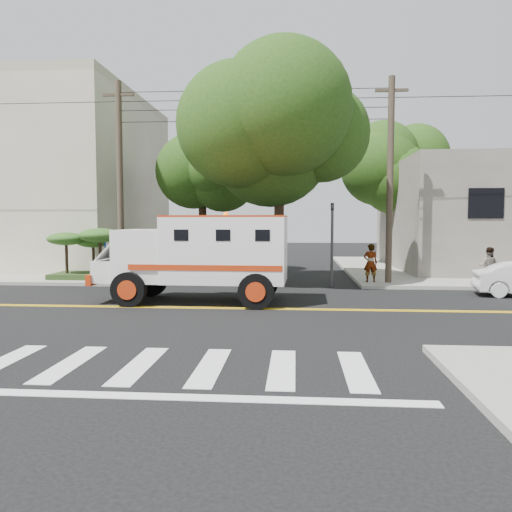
{
  "coord_description": "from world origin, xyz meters",
  "views": [
    {
      "loc": [
        2.24,
        -15.89,
        2.82
      ],
      "look_at": [
        0.86,
        1.55,
        1.6
      ],
      "focal_mm": 35.0,
      "sensor_mm": 36.0,
      "label": 1
    }
  ],
  "objects": [
    {
      "name": "building_left",
      "position": [
        -15.5,
        15.0,
        5.15
      ],
      "size": [
        16.0,
        14.0,
        10.0
      ],
      "primitive_type": "cube",
      "color": "#AFA38F",
      "rests_on": "sidewalk_nw"
    },
    {
      "name": "pedestrian_b",
      "position": [
        10.28,
        5.5,
        0.95
      ],
      "size": [
        0.97,
        0.89,
        1.6
      ],
      "primitive_type": "imported",
      "rotation": [
        0.0,
        0.0,
        2.66
      ],
      "color": "gray",
      "rests_on": "sidewalk_ne"
    },
    {
      "name": "accessibility_sign",
      "position": [
        -6.2,
        6.17,
        1.37
      ],
      "size": [
        0.45,
        0.1,
        2.02
      ],
      "color": "#3F3F42",
      "rests_on": "ground"
    },
    {
      "name": "utility_pole_left",
      "position": [
        -5.6,
        6.0,
        4.5
      ],
      "size": [
        0.28,
        0.28,
        9.0
      ],
      "primitive_type": "cylinder",
      "color": "#382D23",
      "rests_on": "ground"
    },
    {
      "name": "armored_truck",
      "position": [
        -1.0,
        1.15,
        1.72
      ],
      "size": [
        6.69,
        2.84,
        3.02
      ],
      "rotation": [
        0.0,
        0.0,
        -0.03
      ],
      "color": "silver",
      "rests_on": "ground"
    },
    {
      "name": "tree_main",
      "position": [
        1.94,
        6.21,
        7.2
      ],
      "size": [
        6.08,
        5.7,
        9.85
      ],
      "color": "black",
      "rests_on": "ground"
    },
    {
      "name": "sidewalk_ne",
      "position": [
        13.5,
        13.5,
        0.07
      ],
      "size": [
        17.0,
        17.0,
        0.15
      ],
      "primitive_type": "cube",
      "color": "gray",
      "rests_on": "ground"
    },
    {
      "name": "ground",
      "position": [
        0.0,
        0.0,
        0.0
      ],
      "size": [
        100.0,
        100.0,
        0.0
      ],
      "primitive_type": "plane",
      "color": "black",
      "rests_on": "ground"
    },
    {
      "name": "tree_left",
      "position": [
        -2.68,
        11.79,
        5.73
      ],
      "size": [
        4.48,
        4.2,
        7.7
      ],
      "color": "black",
      "rests_on": "ground"
    },
    {
      "name": "sidewalk_nw",
      "position": [
        -13.5,
        13.5,
        0.07
      ],
      "size": [
        17.0,
        17.0,
        0.15
      ],
      "primitive_type": "cube",
      "color": "gray",
      "rests_on": "ground"
    },
    {
      "name": "pedestrian_a",
      "position": [
        5.53,
        6.24,
        0.99
      ],
      "size": [
        0.62,
        0.41,
        1.69
      ],
      "primitive_type": "imported",
      "rotation": [
        0.0,
        0.0,
        3.15
      ],
      "color": "gray",
      "rests_on": "sidewalk_ne"
    },
    {
      "name": "palm_planter",
      "position": [
        -7.44,
        6.62,
        1.65
      ],
      "size": [
        3.52,
        2.63,
        2.36
      ],
      "color": "#1E3314",
      "rests_on": "sidewalk_nw"
    },
    {
      "name": "utility_pole_right",
      "position": [
        6.3,
        6.2,
        4.5
      ],
      "size": [
        0.28,
        0.28,
        9.0
      ],
      "primitive_type": "cylinder",
      "color": "#382D23",
      "rests_on": "ground"
    },
    {
      "name": "traffic_signal",
      "position": [
        3.8,
        5.6,
        2.23
      ],
      "size": [
        0.15,
        0.18,
        3.6
      ],
      "color": "#3F3F42",
      "rests_on": "ground"
    },
    {
      "name": "tree_right",
      "position": [
        8.84,
        15.77,
        6.09
      ],
      "size": [
        4.8,
        4.5,
        8.2
      ],
      "color": "black",
      "rests_on": "ground"
    }
  ]
}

